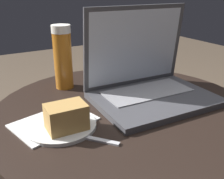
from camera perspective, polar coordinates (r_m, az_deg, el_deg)
name	(u,v)px	position (r m, az deg, el deg)	size (l,w,h in m)	color
table	(124,143)	(0.82, 2.73, -11.63)	(0.76, 0.76, 0.53)	#9E9EA3
napkin	(54,122)	(0.69, -12.50, -6.93)	(0.22, 0.18, 0.00)	white
laptop	(147,80)	(0.81, 7.72, 1.98)	(0.36, 0.28, 0.27)	#47474C
beer_glass	(63,57)	(0.88, -10.66, 6.92)	(0.06, 0.06, 0.21)	#C6701E
snack_plate	(64,119)	(0.65, -10.50, -6.39)	(0.18, 0.18, 0.07)	silver
fork	(76,135)	(0.62, -7.77, -9.87)	(0.13, 0.15, 0.00)	silver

